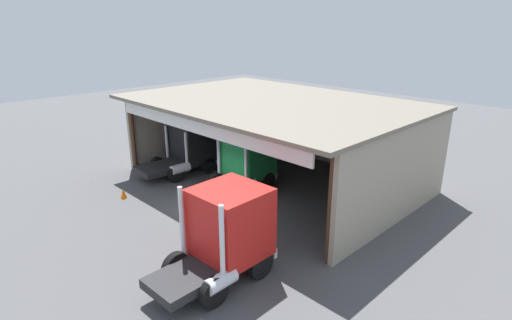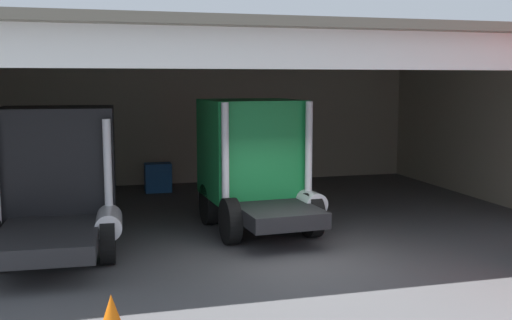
{
  "view_description": "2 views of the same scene",
  "coord_description": "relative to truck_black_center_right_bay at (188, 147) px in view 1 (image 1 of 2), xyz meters",
  "views": [
    {
      "loc": [
        16.02,
        -12.12,
        9.38
      ],
      "look_at": [
        0.0,
        3.71,
        1.7
      ],
      "focal_mm": 28.7,
      "sensor_mm": 36.0,
      "label": 1
    },
    {
      "loc": [
        -4.22,
        -11.94,
        3.85
      ],
      "look_at": [
        0.0,
        3.71,
        1.7
      ],
      "focal_mm": 42.42,
      "sensor_mm": 36.0,
      "label": 2
    }
  ],
  "objects": [
    {
      "name": "truck_black_center_right_bay",
      "position": [
        0.0,
        0.0,
        0.0
      ],
      "size": [
        2.81,
        5.05,
        3.23
      ],
      "rotation": [
        0.0,
        0.0,
        -0.05
      ],
      "color": "black",
      "rests_on": "ground"
    },
    {
      "name": "ground_plane",
      "position": [
        5.05,
        -2.47,
        -1.67
      ],
      "size": [
        80.0,
        80.0,
        0.0
      ],
      "primitive_type": "plane",
      "color": "#4C4C4F",
      "rests_on": "ground"
    },
    {
      "name": "oil_drum",
      "position": [
        7.76,
        6.89,
        -1.23
      ],
      "size": [
        0.58,
        0.58,
        0.87
      ],
      "primitive_type": "cylinder",
      "color": "#B21E19",
      "rests_on": "ground"
    },
    {
      "name": "workshop_shed",
      "position": [
        5.05,
        3.66,
        1.96
      ],
      "size": [
        16.58,
        11.58,
        5.06
      ],
      "color": "#9E937F",
      "rests_on": "ground"
    },
    {
      "name": "truck_green_yard_outside",
      "position": [
        4.85,
        0.6,
        0.11
      ],
      "size": [
        2.72,
        4.48,
        3.34
      ],
      "rotation": [
        0.0,
        0.0,
        0.06
      ],
      "color": "#197F3D",
      "rests_on": "ground"
    },
    {
      "name": "truck_red_right_bay",
      "position": [
        10.55,
        -5.8,
        0.21
      ],
      "size": [
        2.73,
        4.91,
        3.71
      ],
      "rotation": [
        0.0,
        0.0,
        0.03
      ],
      "color": "red",
      "rests_on": "ground"
    },
    {
      "name": "tool_cart",
      "position": [
        2.93,
        6.41,
        -1.17
      ],
      "size": [
        0.9,
        0.6,
        1.0
      ],
      "primitive_type": "cube",
      "color": "#1E59A5",
      "rests_on": "ground"
    },
    {
      "name": "traffic_cone",
      "position": [
        1.0,
        -5.14,
        -1.39
      ],
      "size": [
        0.36,
        0.36,
        0.56
      ],
      "primitive_type": "cone",
      "color": "orange",
      "rests_on": "ground"
    }
  ]
}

